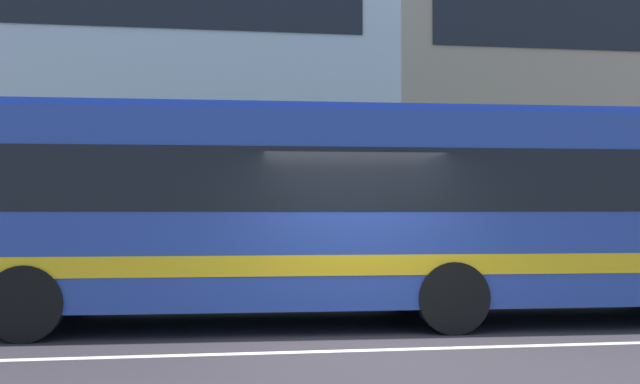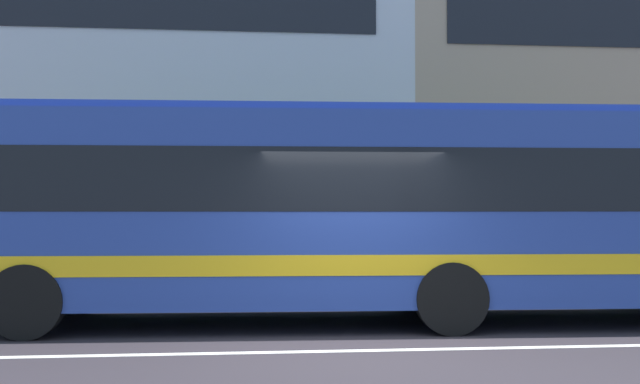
% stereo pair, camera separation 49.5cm
% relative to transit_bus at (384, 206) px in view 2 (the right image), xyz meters
% --- Properties ---
extents(ground_plane, '(160.00, 160.00, 0.00)m').
position_rel_transit_bus_xyz_m(ground_plane, '(-0.66, -2.23, -1.77)').
color(ground_plane, '#2E292F').
extents(lane_centre_line, '(60.00, 0.16, 0.01)m').
position_rel_transit_bus_xyz_m(lane_centre_line, '(-0.66, -2.23, -1.77)').
color(lane_centre_line, silver).
rests_on(lane_centre_line, ground_plane).
extents(hedge_row_far, '(14.05, 1.10, 1.17)m').
position_rel_transit_bus_xyz_m(hedge_row_far, '(-0.00, 3.53, -1.18)').
color(hedge_row_far, '#2B692A').
rests_on(hedge_row_far, ground_plane).
extents(transit_bus, '(12.00, 3.03, 3.21)m').
position_rel_transit_bus_xyz_m(transit_bus, '(0.00, 0.00, 0.00)').
color(transit_bus, '#274194').
rests_on(transit_bus, ground_plane).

